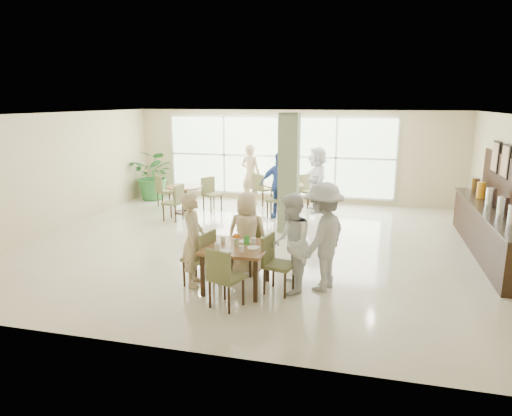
% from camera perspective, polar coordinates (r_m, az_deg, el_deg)
% --- Properties ---
extents(ground, '(10.00, 10.00, 0.00)m').
position_cam_1_polar(ground, '(10.04, 0.55, -4.52)').
color(ground, beige).
rests_on(ground, ground).
extents(room_shell, '(10.00, 10.00, 10.00)m').
position_cam_1_polar(room_shell, '(9.66, 0.57, 5.14)').
color(room_shell, white).
rests_on(room_shell, ground).
extents(window_bank, '(7.00, 0.04, 7.00)m').
position_cam_1_polar(window_bank, '(14.12, 2.80, 6.48)').
color(window_bank, silver).
rests_on(window_bank, ground).
extents(column, '(0.45, 0.45, 2.80)m').
position_cam_1_polar(column, '(10.78, 4.12, 4.34)').
color(column, '#6A7954').
rests_on(column, ground).
extents(main_table, '(1.03, 1.03, 0.75)m').
position_cam_1_polar(main_table, '(7.54, -2.48, -5.34)').
color(main_table, brown).
rests_on(main_table, ground).
extents(round_table_left, '(1.02, 1.02, 0.75)m').
position_cam_1_polar(round_table_left, '(12.90, -8.88, 1.88)').
color(round_table_left, brown).
rests_on(round_table_left, ground).
extents(round_table_right, '(1.15, 1.15, 0.75)m').
position_cam_1_polar(round_table_right, '(13.07, 3.40, 2.30)').
color(round_table_right, brown).
rests_on(round_table_right, ground).
extents(chairs_main_table, '(1.93, 1.99, 0.95)m').
position_cam_1_polar(chairs_main_table, '(7.61, -2.35, -6.66)').
color(chairs_main_table, brown).
rests_on(chairs_main_table, ground).
extents(chairs_table_left, '(2.12, 1.96, 0.95)m').
position_cam_1_polar(chairs_table_left, '(12.90, -9.03, 1.52)').
color(chairs_table_left, brown).
rests_on(chairs_table_left, ground).
extents(chairs_table_right, '(2.00, 1.97, 0.95)m').
position_cam_1_polar(chairs_table_right, '(13.13, 3.31, 1.87)').
color(chairs_table_right, brown).
rests_on(chairs_table_right, ground).
extents(tabletop_clutter, '(0.72, 0.77, 0.21)m').
position_cam_1_polar(tabletop_clutter, '(7.46, -2.37, -4.37)').
color(tabletop_clutter, white).
rests_on(tabletop_clutter, main_table).
extents(buffet_counter, '(0.64, 4.70, 1.95)m').
position_cam_1_polar(buffet_counter, '(10.42, 27.30, -2.21)').
color(buffet_counter, black).
rests_on(buffet_counter, ground).
extents(framed_art_a, '(0.05, 0.55, 0.70)m').
position_cam_1_polar(framed_art_a, '(10.72, 28.74, 5.12)').
color(framed_art_a, black).
rests_on(framed_art_a, ground).
extents(framed_art_b, '(0.05, 0.55, 0.70)m').
position_cam_1_polar(framed_art_b, '(11.49, 27.77, 5.67)').
color(framed_art_b, black).
rests_on(framed_art_b, ground).
extents(potted_plant, '(1.46, 1.46, 1.57)m').
position_cam_1_polar(potted_plant, '(14.75, -12.61, 4.05)').
color(potted_plant, '#2B6C30').
rests_on(potted_plant, ground).
extents(teen_left, '(0.51, 0.66, 1.60)m').
position_cam_1_polar(teen_left, '(7.73, -7.86, -3.93)').
color(teen_left, tan).
rests_on(teen_left, ground).
extents(teen_far, '(0.74, 0.41, 1.51)m').
position_cam_1_polar(teen_far, '(8.18, -1.13, -3.16)').
color(teen_far, tan).
rests_on(teen_far, ground).
extents(teen_right, '(0.74, 0.88, 1.64)m').
position_cam_1_polar(teen_right, '(7.41, 4.35, -4.45)').
color(teen_right, white).
rests_on(teen_right, ground).
extents(teen_standing, '(1.04, 1.33, 1.80)m').
position_cam_1_polar(teen_standing, '(7.54, 8.39, -3.59)').
color(teen_standing, '#ABABAD').
rests_on(teen_standing, ground).
extents(adult_a, '(1.05, 0.64, 1.75)m').
position_cam_1_polar(adult_a, '(12.16, 2.86, 2.86)').
color(adult_a, '#3959AC').
rests_on(adult_a, ground).
extents(adult_b, '(0.95, 1.78, 1.83)m').
position_cam_1_polar(adult_b, '(12.95, 7.61, 3.59)').
color(adult_b, white).
rests_on(adult_b, ground).
extents(adult_standing, '(0.76, 0.63, 1.81)m').
position_cam_1_polar(adult_standing, '(13.83, -0.67, 4.27)').
color(adult_standing, tan).
rests_on(adult_standing, ground).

